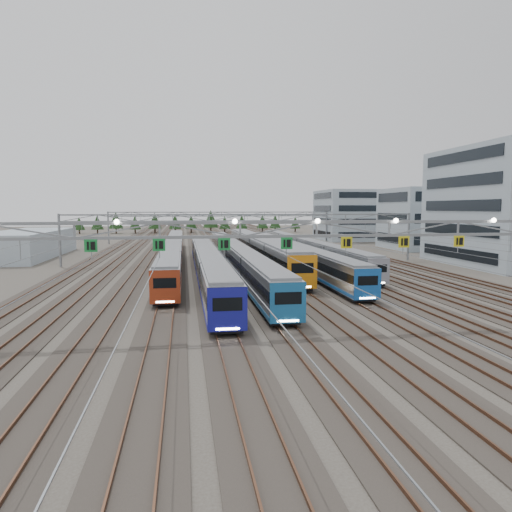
{
  "coord_description": "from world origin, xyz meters",
  "views": [
    {
      "loc": [
        -9.54,
        -32.04,
        8.81
      ],
      "look_at": [
        -1.63,
        17.9,
        3.5
      ],
      "focal_mm": 32.0,
      "sensor_mm": 36.0,
      "label": 1
    }
  ],
  "objects": [
    {
      "name": "depot_bldg_north",
      "position": [
        39.22,
        89.81,
        6.88
      ],
      "size": [
        22.0,
        18.0,
        13.76
      ],
      "primitive_type": "cube",
      "color": "#9CAEBB",
      "rests_on": "ground"
    },
    {
      "name": "train_d",
      "position": [
        2.25,
        39.45,
        2.3
      ],
      "size": [
        3.14,
        54.31,
        4.1
      ],
      "color": "black",
      "rests_on": "ground"
    },
    {
      "name": "gantry_near",
      "position": [
        -0.05,
        -0.12,
        7.09
      ],
      "size": [
        56.36,
        0.61,
        8.08
      ],
      "color": "gray",
      "rests_on": "ground"
    },
    {
      "name": "depot_bldg_south",
      "position": [
        40.61,
        31.58,
        9.03
      ],
      "size": [
        18.0,
        22.0,
        18.05
      ],
      "primitive_type": "cube",
      "color": "#9CAEBB",
      "rests_on": "ground"
    },
    {
      "name": "treeline",
      "position": [
        -7.2,
        132.95,
        4.23
      ],
      "size": [
        81.2,
        5.6,
        7.02
      ],
      "color": "#332114",
      "rests_on": "ground"
    },
    {
      "name": "ground",
      "position": [
        0.0,
        0.0,
        0.0
      ],
      "size": [
        400.0,
        400.0,
        0.0
      ],
      "primitive_type": "plane",
      "color": "#47423A",
      "rests_on": "ground"
    },
    {
      "name": "train_f",
      "position": [
        11.25,
        45.47,
        1.93
      ],
      "size": [
        2.58,
        62.65,
        3.35
      ],
      "color": "black",
      "rests_on": "ground"
    },
    {
      "name": "train_b",
      "position": [
        -6.75,
        25.5,
        2.03
      ],
      "size": [
        2.73,
        55.63,
        3.55
      ],
      "color": "black",
      "rests_on": "ground"
    },
    {
      "name": "track_bed",
      "position": [
        0.0,
        100.0,
        1.49
      ],
      "size": [
        54.0,
        260.0,
        5.42
      ],
      "color": "#2D2823",
      "rests_on": "ground"
    },
    {
      "name": "train_e",
      "position": [
        6.75,
        36.13,
        1.94
      ],
      "size": [
        2.59,
        59.55,
        3.37
      ],
      "color": "black",
      "rests_on": "ground"
    },
    {
      "name": "train_a",
      "position": [
        -11.25,
        41.77,
        1.99
      ],
      "size": [
        2.68,
        68.69,
        3.48
      ],
      "color": "black",
      "rests_on": "ground"
    },
    {
      "name": "depot_bldg_mid",
      "position": [
        41.62,
        60.44,
        6.54
      ],
      "size": [
        14.0,
        16.0,
        13.09
      ],
      "primitive_type": "cube",
      "color": "#9CAEBB",
      "rests_on": "ground"
    },
    {
      "name": "gantry_far",
      "position": [
        0.0,
        85.0,
        6.39
      ],
      "size": [
        56.36,
        0.36,
        8.0
      ],
      "color": "gray",
      "rests_on": "ground"
    },
    {
      "name": "gantry_mid",
      "position": [
        0.0,
        40.0,
        6.39
      ],
      "size": [
        56.36,
        0.36,
        8.0
      ],
      "color": "gray",
      "rests_on": "ground"
    },
    {
      "name": "west_shed",
      "position": [
        -37.53,
        55.83,
        2.36
      ],
      "size": [
        10.0,
        30.0,
        4.73
      ],
      "primitive_type": "cube",
      "color": "#9CAEBB",
      "rests_on": "ground"
    },
    {
      "name": "train_c",
      "position": [
        -2.25,
        32.59,
        2.0
      ],
      "size": [
        2.7,
        66.76,
        3.51
      ],
      "color": "black",
      "rests_on": "ground"
    }
  ]
}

